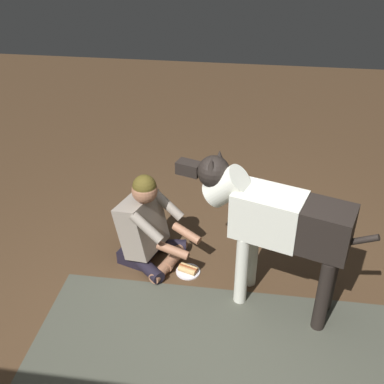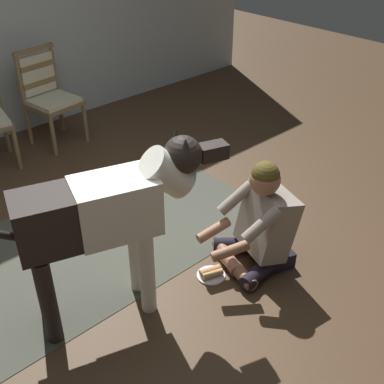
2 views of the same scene
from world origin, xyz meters
name	(u,v)px [view 1 (image 1 of 2)]	position (x,y,z in m)	size (l,w,h in m)	color
ground_plane	(210,326)	(0.00, 0.00, 0.00)	(13.09, 13.09, 0.00)	#4B3521
area_rug	(213,365)	(-0.06, 0.35, 0.00)	(2.58, 1.48, 0.01)	#46473C
person_sitting_on_floor	(147,227)	(0.61, -0.68, 0.34)	(0.73, 0.60, 0.84)	black
large_dog	(275,221)	(-0.41, -0.34, 0.75)	(1.42, 0.60, 1.17)	silver
hot_dog_on_plate	(188,270)	(0.25, -0.56, 0.03)	(0.20, 0.20, 0.06)	white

